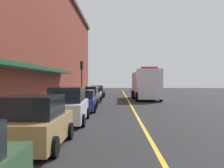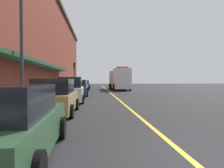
# 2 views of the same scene
# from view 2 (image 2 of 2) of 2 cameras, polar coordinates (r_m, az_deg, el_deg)

# --- Properties ---
(ground_plane) EXTENTS (112.00, 112.00, 0.00)m
(ground_plane) POSITION_cam_2_polar(r_m,az_deg,el_deg) (29.38, -0.90, -2.12)
(ground_plane) COLOR #232326
(sidewalk_left) EXTENTS (2.40, 70.00, 0.15)m
(sidewalk_left) POSITION_cam_2_polar(r_m,az_deg,el_deg) (29.60, -12.97, -1.98)
(sidewalk_left) COLOR #ADA8A0
(sidewalk_left) RESTS_ON ground
(lane_center_stripe) EXTENTS (0.16, 70.00, 0.01)m
(lane_center_stripe) POSITION_cam_2_polar(r_m,az_deg,el_deg) (29.38, -0.90, -2.11)
(lane_center_stripe) COLOR gold
(lane_center_stripe) RESTS_ON ground
(brick_building_left) EXTENTS (14.64, 64.00, 13.57)m
(brick_building_left) POSITION_cam_2_polar(r_m,az_deg,el_deg) (31.14, -28.17, 10.46)
(brick_building_left) COLOR maroon
(brick_building_left) RESTS_ON ground
(parked_car_0) EXTENTS (2.18, 4.60, 1.62)m
(parked_car_0) POSITION_cam_2_polar(r_m,az_deg,el_deg) (4.97, -27.43, -10.13)
(parked_car_0) COLOR #2D5133
(parked_car_0) RESTS_ON ground
(parked_car_1) EXTENTS (2.12, 4.22, 1.76)m
(parked_car_1) POSITION_cam_2_polar(r_m,az_deg,el_deg) (10.54, -15.81, -3.73)
(parked_car_1) COLOR #A5844C
(parked_car_1) RESTS_ON ground
(parked_car_2) EXTENTS (2.15, 4.93, 1.92)m
(parked_car_2) POSITION_cam_2_polar(r_m,az_deg,el_deg) (16.01, -11.48, -1.78)
(parked_car_2) COLOR silver
(parked_car_2) RESTS_ON ground
(parked_car_3) EXTENTS (2.27, 4.90, 1.56)m
(parked_car_3) POSITION_cam_2_polar(r_m,az_deg,el_deg) (21.96, -9.62, -1.35)
(parked_car_3) COLOR navy
(parked_car_3) RESTS_ON ground
(parked_car_4) EXTENTS (2.07, 4.52, 1.70)m
(parked_car_4) POSITION_cam_2_polar(r_m,az_deg,el_deg) (27.81, -8.80, -0.68)
(parked_car_4) COLOR #595B60
(parked_car_4) RESTS_ON ground
(parked_car_5) EXTENTS (2.12, 4.57, 1.53)m
(parked_car_5) POSITION_cam_2_polar(r_m,az_deg,el_deg) (33.12, -8.23, -0.49)
(parked_car_5) COLOR silver
(parked_car_5) RESTS_ON ground
(parked_car_6) EXTENTS (2.00, 4.39, 1.60)m
(parked_car_6) POSITION_cam_2_polar(r_m,az_deg,el_deg) (38.34, -7.70, -0.22)
(parked_car_6) COLOR black
(parked_car_6) RESTS_ON ground
(box_truck) EXTENTS (3.00, 9.35, 3.73)m
(box_truck) POSITION_cam_2_polar(r_m,az_deg,el_deg) (34.56, 2.01, 1.34)
(box_truck) COLOR silver
(box_truck) RESTS_ON ground
(parking_meter_0) EXTENTS (0.14, 0.18, 1.33)m
(parking_meter_0) POSITION_cam_2_polar(r_m,az_deg,el_deg) (27.20, -11.87, -0.18)
(parking_meter_0) COLOR #4C4C51
(parking_meter_0) RESTS_ON sidewalk_left
(parking_meter_1) EXTENTS (0.14, 0.18, 1.33)m
(parking_meter_1) POSITION_cam_2_polar(r_m,az_deg,el_deg) (9.39, -25.45, -2.96)
(parking_meter_1) COLOR #4C4C51
(parking_meter_1) RESTS_ON sidewalk_left
(parking_meter_2) EXTENTS (0.14, 0.18, 1.33)m
(parking_meter_2) POSITION_cam_2_polar(r_m,az_deg,el_deg) (25.49, -12.34, -0.28)
(parking_meter_2) COLOR #4C4C51
(parking_meter_2) RESTS_ON sidewalk_left
(street_lamp_left) EXTENTS (0.44, 0.44, 6.94)m
(street_lamp_left) POSITION_cam_2_polar(r_m,az_deg,el_deg) (12.15, -24.20, 13.83)
(street_lamp_left) COLOR #33383D
(street_lamp_left) RESTS_ON sidewalk_left
(traffic_light_near) EXTENTS (0.38, 0.36, 4.30)m
(traffic_light_near) POSITION_cam_2_polar(r_m,az_deg,el_deg) (33.00, -10.56, 3.71)
(traffic_light_near) COLOR #232326
(traffic_light_near) RESTS_ON sidewalk_left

